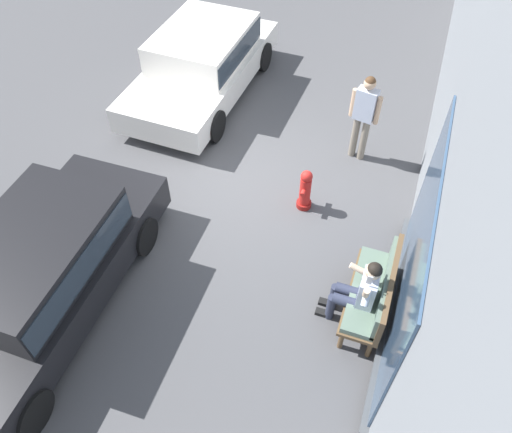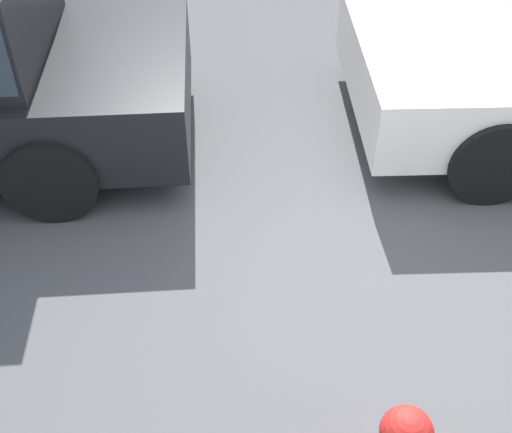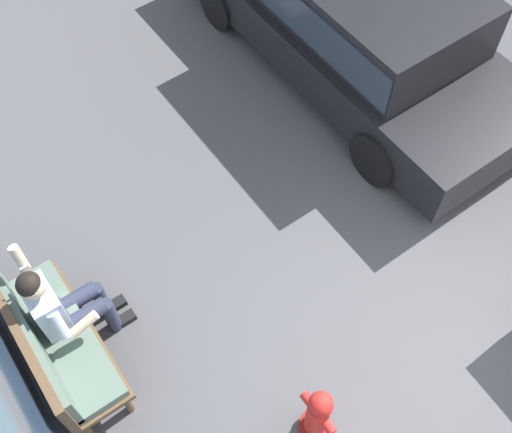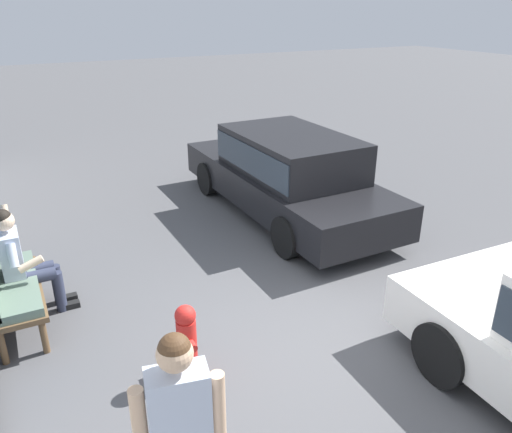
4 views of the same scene
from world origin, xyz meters
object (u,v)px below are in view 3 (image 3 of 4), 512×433
Objects in this scene: fire_hydrant at (317,415)px; bench at (49,342)px; person_on_phone at (61,306)px; parked_car_mid at (356,17)px.

bench is at bearing 41.08° from fire_hydrant.
person_on_phone is 4.37m from parked_car_mid.
person_on_phone reaches higher than bench.
person_on_phone is (0.17, -0.22, 0.13)m from bench.
bench is 1.12× the size of person_on_phone.
fire_hydrant is (-3.11, 2.92, -0.39)m from parked_car_mid.
parked_car_mid is at bearing -72.27° from bench.
bench is at bearing 126.88° from person_on_phone.
parked_car_mid is (1.41, -4.41, 0.20)m from bench.
fire_hydrant is at bearing -146.00° from person_on_phone.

